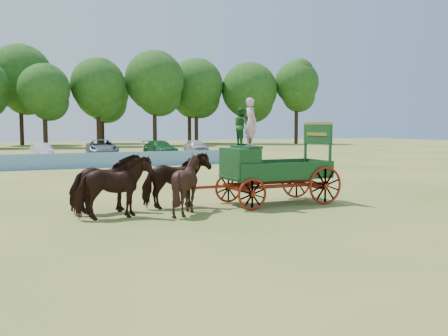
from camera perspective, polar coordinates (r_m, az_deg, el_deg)
ground at (r=17.73m, az=-7.72°, el=-4.49°), size 160.00×160.00×0.00m
horse_lead_left at (r=15.66m, az=-12.51°, el=-2.18°), size 2.37×1.20×1.95m
horse_lead_right at (r=16.73m, az=-13.31°, el=-1.76°), size 2.49×1.55×1.95m
horse_wheel_left at (r=16.33m, az=-4.25°, el=-1.79°), size 1.99×1.83×1.95m
horse_wheel_right at (r=17.36m, az=-5.52°, el=-1.42°), size 2.36×1.16×1.95m
farm_dray at (r=18.01m, az=4.02°, el=0.79°), size 5.99×2.00×3.82m
sponsor_banner at (r=35.06m, az=-17.96°, el=0.76°), size 26.00×0.08×1.05m
treeline at (r=76.43m, az=-23.91°, el=8.99°), size 91.89×22.10×15.17m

